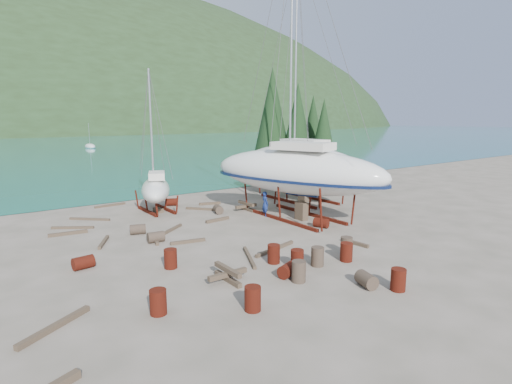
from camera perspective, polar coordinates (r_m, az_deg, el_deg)
ground at (r=22.67m, az=2.51°, el=-6.51°), size 600.00×600.00×0.00m
far_house_right at (r=211.47m, az=-24.60°, el=8.45°), size 6.60×5.60×5.60m
cypress_near_right at (r=38.95m, az=5.94°, el=9.15°), size 3.60×3.60×10.00m
cypress_mid_right at (r=38.57m, az=9.60°, el=7.76°), size 3.06×3.06×8.50m
cypress_back_left at (r=39.49m, az=2.34°, el=10.48°), size 4.14×4.14×11.50m
cypress_far_right at (r=41.74m, az=8.09°, el=8.39°), size 3.24×3.24×9.00m
moored_boat_mid at (r=99.92m, az=-22.62°, el=6.02°), size 2.00×5.00×6.05m
large_sailboat_near at (r=26.55m, az=5.73°, el=3.00°), size 7.58×13.14×19.88m
large_sailboat_far at (r=32.51m, az=6.20°, el=4.21°), size 4.29×12.31×19.15m
small_sailboat_shore at (r=29.44m, az=-14.13°, el=0.43°), size 4.25×6.52×10.01m
worker at (r=27.33m, az=1.31°, el=-1.71°), size 0.49×0.68×1.72m
drum_0 at (r=14.49m, az=-13.80°, el=-15.01°), size 0.58×0.58×0.88m
drum_1 at (r=16.80m, az=15.50°, el=-12.00°), size 0.82×1.02×0.58m
drum_2 at (r=19.59m, az=-23.44°, el=-9.24°), size 0.94×0.68×0.58m
drum_3 at (r=16.78m, az=19.66°, el=-11.71°), size 0.58×0.58×0.88m
drum_4 at (r=31.39m, az=-12.01°, el=-1.42°), size 1.04×0.89×0.58m
drum_5 at (r=18.53m, az=8.77°, el=-9.09°), size 0.58×0.58×0.88m
drum_6 at (r=24.93m, az=9.29°, el=-4.38°), size 0.88×1.04×0.58m
drum_7 at (r=19.38m, az=12.78°, el=-8.36°), size 0.58×0.58×0.88m
drum_8 at (r=18.46m, az=-12.10°, el=-9.29°), size 0.58×0.58×0.88m
drum_9 at (r=24.20m, az=-16.53°, el=-5.13°), size 1.01×0.81×0.58m
drum_10 at (r=18.07m, az=5.90°, el=-9.54°), size 0.58×0.58×0.88m
drum_11 at (r=28.37m, az=-5.42°, el=-2.48°), size 0.81×1.01×0.58m
drum_12 at (r=17.24m, az=4.58°, el=-11.05°), size 1.03×0.85×0.58m
drum_13 at (r=14.33m, az=-0.47°, el=-14.98°), size 0.58×0.58×0.88m
drum_14 at (r=18.68m, az=2.54°, el=-8.82°), size 0.58×0.58×0.88m
drum_15 at (r=22.39m, az=-14.11°, el=-6.26°), size 0.94×0.68×0.58m
drum_16 at (r=16.73m, az=6.12°, el=-11.21°), size 0.58×0.58×0.88m
drum_17 at (r=20.30m, az=12.79°, el=-7.50°), size 0.58×0.58×0.88m
timber_0 at (r=28.62m, az=-22.66°, el=-3.59°), size 2.14×2.03×0.14m
timber_2 at (r=25.53m, az=-25.27°, el=-5.36°), size 2.10×0.44×0.19m
timber_3 at (r=19.32m, az=-0.95°, el=-9.30°), size 1.38×2.67×0.15m
timber_4 at (r=22.73m, az=-14.16°, el=-6.55°), size 0.71×1.91×0.17m
timber_5 at (r=20.51m, az=2.74°, el=-8.11°), size 2.97×0.89×0.16m
timber_6 at (r=31.35m, az=-6.61°, el=-1.64°), size 1.65×0.75×0.19m
timber_7 at (r=22.03m, az=13.98°, el=-7.08°), size 0.31×1.65×0.17m
timber_8 at (r=26.27m, az=-5.51°, el=-3.97°), size 1.80×0.35×0.19m
timber_9 at (r=32.55m, az=-20.10°, el=-1.80°), size 2.37×0.34×0.15m
timber_10 at (r=29.57m, az=-7.62°, el=-2.42°), size 1.81×2.08×0.16m
timber_11 at (r=24.32m, az=-12.18°, el=-5.37°), size 2.26×1.72×0.15m
timber_12 at (r=21.95m, az=-9.70°, el=-6.99°), size 1.90×0.56×0.17m
timber_13 at (r=12.00m, az=-26.31°, el=-23.42°), size 1.08×0.61×0.22m
timber_14 at (r=14.82m, az=-26.76°, el=-16.75°), size 2.42×1.58×0.18m
timber_15 at (r=26.81m, az=-24.72°, el=-4.64°), size 2.20×1.51×0.15m
timber_17 at (r=23.05m, az=-20.93°, el=-6.70°), size 1.12×1.99×0.16m
timber_pile_fore at (r=16.77m, az=-4.07°, el=-11.64°), size 1.80×1.80×0.60m
timber_pile_aft at (r=29.24m, az=-1.43°, el=-2.03°), size 1.80×1.80×0.60m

